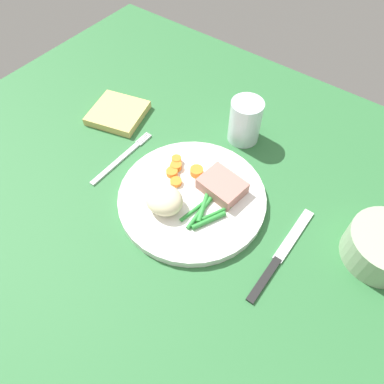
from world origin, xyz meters
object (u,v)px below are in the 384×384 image
at_px(dinner_plate, 192,198).
at_px(fork, 122,158).
at_px(knife, 280,256).
at_px(water_glass, 245,123).
at_px(napkin, 118,113).
at_px(meat_portion, 222,186).
at_px(salad_bowl, 384,246).

distance_m(dinner_plate, fork, 0.17).
relative_size(knife, water_glass, 2.24).
distance_m(knife, napkin, 0.46).
xyz_separation_m(meat_portion, napkin, (-0.30, 0.04, -0.02)).
distance_m(dinner_plate, knife, 0.18).
bearing_deg(napkin, dinner_plate, -17.72).
relative_size(water_glass, salad_bowl, 0.77).
xyz_separation_m(knife, water_glass, (-0.20, 0.20, 0.04)).
bearing_deg(water_glass, fork, -129.63).
height_order(meat_portion, salad_bowl, salad_bowl).
distance_m(meat_portion, salad_bowl, 0.28).
distance_m(fork, salad_bowl, 0.49).
relative_size(meat_portion, water_glass, 0.84).
bearing_deg(napkin, salad_bowl, 0.87).
distance_m(fork, water_glass, 0.26).
distance_m(knife, water_glass, 0.28).
relative_size(knife, napkin, 1.86).
distance_m(dinner_plate, meat_portion, 0.06).
distance_m(dinner_plate, napkin, 0.28).
height_order(salad_bowl, napkin, salad_bowl).
bearing_deg(fork, salad_bowl, 9.95).
xyz_separation_m(dinner_plate, napkin, (-0.27, 0.09, 0.00)).
bearing_deg(meat_portion, salad_bowl, 10.73).
height_order(dinner_plate, napkin, same).
height_order(water_glass, napkin, water_glass).
height_order(dinner_plate, fork, dinner_plate).
bearing_deg(dinner_plate, salad_bowl, 16.87).
height_order(fork, knife, knife).
distance_m(knife, salad_bowl, 0.16).
relative_size(dinner_plate, water_glass, 2.92).
height_order(dinner_plate, salad_bowl, salad_bowl).
relative_size(meat_portion, fork, 0.46).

